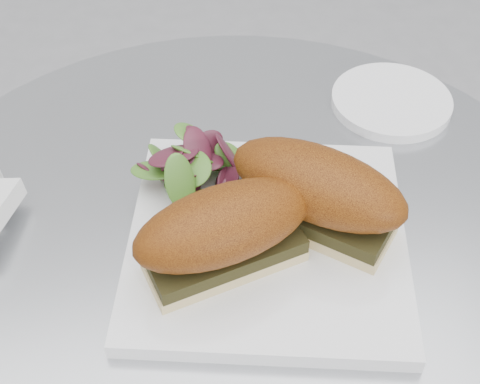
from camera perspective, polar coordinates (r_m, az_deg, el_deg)
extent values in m
cylinder|color=#B5B9BD|center=(0.62, -0.39, -4.97)|extent=(0.70, 0.70, 0.02)
cube|color=white|center=(0.61, 2.34, -4.06)|extent=(0.30, 0.30, 0.02)
cube|color=#CAC07E|center=(0.58, -1.32, -5.74)|extent=(0.14, 0.09, 0.01)
cube|color=black|center=(0.56, -1.34, -4.88)|extent=(0.14, 0.09, 0.01)
ellipsoid|color=#763A0B|center=(0.54, -1.40, -2.79)|extent=(0.17, 0.11, 0.06)
cube|color=#CAC07E|center=(0.61, 6.30, -2.28)|extent=(0.14, 0.14, 0.01)
cube|color=black|center=(0.60, 6.40, -1.41)|extent=(0.14, 0.14, 0.01)
ellipsoid|color=#763A0B|center=(0.58, 6.65, 0.70)|extent=(0.17, 0.16, 0.06)
cylinder|color=white|center=(0.78, 12.79, 7.57)|extent=(0.13, 0.13, 0.01)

